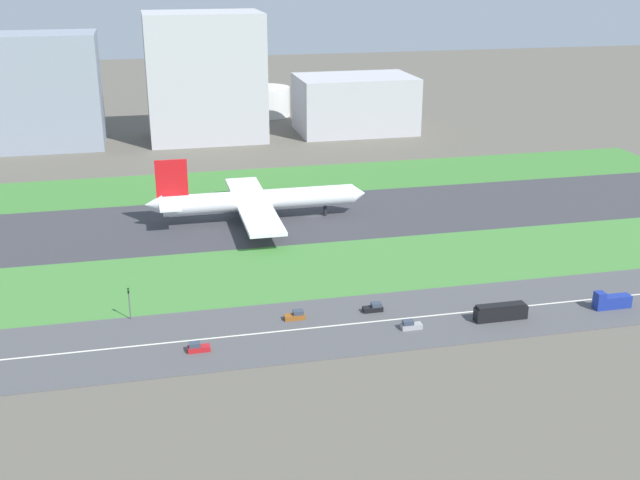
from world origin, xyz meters
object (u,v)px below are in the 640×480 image
(fuel_tank_centre, at_px, (336,98))
(airliner, at_px, (254,201))
(car_1, at_px, (198,348))
(traffic_light, at_px, (129,301))
(office_tower, at_px, (355,104))
(terminal_building, at_px, (31,91))
(car_4, at_px, (411,325))
(truck_1, at_px, (611,301))
(car_0, at_px, (374,308))
(hangar_building, at_px, (205,77))
(bus_0, at_px, (501,312))
(car_6, at_px, (296,316))
(fuel_tank_west, at_px, (264,101))

(fuel_tank_centre, bearing_deg, airliner, -112.02)
(car_1, distance_m, traffic_light, 22.39)
(traffic_light, relative_size, office_tower, 0.14)
(terminal_building, distance_m, fuel_tank_centre, 144.60)
(car_4, xyz_separation_m, truck_1, (46.73, -0.00, 0.75))
(car_0, relative_size, truck_1, 0.52)
(terminal_building, bearing_deg, car_1, -75.61)
(hangar_building, bearing_deg, bus_0, -76.90)
(bus_0, relative_size, car_1, 2.64)
(traffic_light, bearing_deg, car_6, -13.02)
(truck_1, height_order, traffic_light, traffic_light)
(bus_0, bearing_deg, car_0, -21.52)
(bus_0, bearing_deg, fuel_tank_centre, -95.49)
(car_1, bearing_deg, hangar_building, -95.90)
(truck_1, xyz_separation_m, car_1, (-90.93, 0.00, -0.75))
(car_0, bearing_deg, truck_1, -10.93)
(fuel_tank_centre, bearing_deg, car_4, -100.30)
(bus_0, distance_m, fuel_tank_centre, 238.15)
(truck_1, distance_m, traffic_light, 105.41)
(car_4, relative_size, truck_1, 0.52)
(car_6, height_order, fuel_tank_centre, fuel_tank_centre)
(car_0, height_order, traffic_light, traffic_light)
(terminal_building, height_order, fuel_tank_centre, terminal_building)
(car_4, distance_m, fuel_tank_west, 237.19)
(truck_1, xyz_separation_m, office_tower, (-6.29, 192.00, 10.48))
(airliner, height_order, traffic_light, airliner)
(airliner, bearing_deg, car_6, -91.10)
(car_4, bearing_deg, terminal_building, -64.05)
(car_0, relative_size, terminal_building, 0.08)
(car_1, bearing_deg, office_tower, -113.79)
(bus_0, relative_size, fuel_tank_west, 0.47)
(traffic_light, distance_m, terminal_building, 178.70)
(office_tower, bearing_deg, traffic_light, -119.27)
(bus_0, distance_m, office_tower, 193.33)
(bus_0, bearing_deg, truck_1, 180.00)
(car_4, height_order, car_0, same)
(truck_1, bearing_deg, car_6, -8.22)
(car_1, distance_m, terminal_building, 199.39)
(airliner, relative_size, fuel_tank_centre, 2.57)
(car_4, height_order, office_tower, office_tower)
(fuel_tank_centre, bearing_deg, hangar_building, -146.29)
(car_4, relative_size, terminal_building, 0.08)
(bus_0, xyz_separation_m, terminal_building, (-113.76, 192.00, 20.73))
(airliner, height_order, fuel_tank_centre, airliner)
(car_4, bearing_deg, traffic_light, -17.49)
(hangar_building, xyz_separation_m, fuel_tank_west, (31.64, 45.00, -19.19))
(office_tower, bearing_deg, terminal_building, 180.00)
(bus_0, height_order, car_6, bus_0)
(fuel_tank_centre, bearing_deg, traffic_light, -114.58)
(car_0, height_order, car_6, same)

